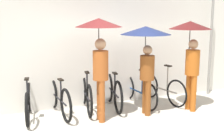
% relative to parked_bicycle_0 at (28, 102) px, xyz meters
% --- Properties ---
extents(ground_plane, '(30.00, 30.00, 0.00)m').
position_rel_parked_bicycle_0_xyz_m(ground_plane, '(1.65, -1.64, -0.37)').
color(ground_plane, beige).
extents(back_wall, '(11.57, 0.12, 2.58)m').
position_rel_parked_bicycle_0_xyz_m(back_wall, '(1.65, 0.47, 0.92)').
color(back_wall, silver).
rests_on(back_wall, ground).
extents(parked_bicycle_0, '(0.49, 1.69, 1.01)m').
position_rel_parked_bicycle_0_xyz_m(parked_bicycle_0, '(0.00, 0.00, 0.00)').
color(parked_bicycle_0, black).
rests_on(parked_bicycle_0, ground).
extents(parked_bicycle_1, '(0.44, 1.81, 0.97)m').
position_rel_parked_bicycle_0_xyz_m(parked_bicycle_1, '(0.66, 0.01, 0.01)').
color(parked_bicycle_1, black).
rests_on(parked_bicycle_1, ground).
extents(parked_bicycle_2, '(0.49, 1.74, 1.09)m').
position_rel_parked_bicycle_0_xyz_m(parked_bicycle_2, '(1.32, 0.08, 0.02)').
color(parked_bicycle_2, black).
rests_on(parked_bicycle_2, ground).
extents(parked_bicycle_3, '(0.47, 1.74, 1.08)m').
position_rel_parked_bicycle_0_xyz_m(parked_bicycle_3, '(1.98, 0.04, 0.03)').
color(parked_bicycle_3, black).
rests_on(parked_bicycle_3, ground).
extents(parked_bicycle_4, '(0.44, 1.75, 1.08)m').
position_rel_parked_bicycle_0_xyz_m(parked_bicycle_4, '(2.64, 0.03, -0.01)').
color(parked_bicycle_4, black).
rests_on(parked_bicycle_4, ground).
extents(parked_bicycle_5, '(0.48, 1.68, 0.98)m').
position_rel_parked_bicycle_0_xyz_m(parked_bicycle_5, '(3.30, -0.02, -0.01)').
color(parked_bicycle_5, black).
rests_on(parked_bicycle_5, ground).
extents(pedestrian_leading, '(0.97, 0.97, 2.14)m').
position_rel_parked_bicycle_0_xyz_m(pedestrian_leading, '(1.39, -0.64, 1.29)').
color(pedestrian_leading, '#9E4C1E').
rests_on(pedestrian_leading, ground).
extents(pedestrian_center, '(1.11, 1.11, 1.96)m').
position_rel_parked_bicycle_0_xyz_m(pedestrian_center, '(2.49, -0.61, 1.22)').
color(pedestrian_center, brown).
rests_on(pedestrian_center, ground).
extents(pedestrian_trailing, '(0.97, 0.97, 2.06)m').
position_rel_parked_bicycle_0_xyz_m(pedestrian_trailing, '(3.56, -0.76, 1.23)').
color(pedestrian_trailing, '#B25619').
rests_on(pedestrian_trailing, ground).
extents(awning_pole, '(0.07, 0.07, 2.66)m').
position_rel_parked_bicycle_0_xyz_m(awning_pole, '(4.88, 0.14, 0.96)').
color(awning_pole, gray).
rests_on(awning_pole, ground).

